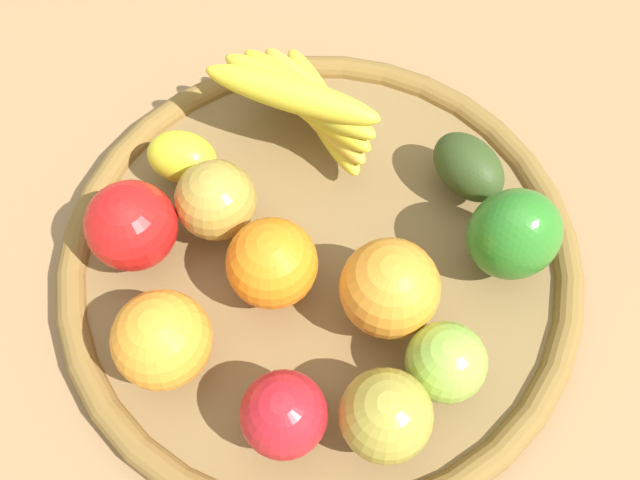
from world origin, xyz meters
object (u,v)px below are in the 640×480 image
object	(u,v)px
orange_2	(165,344)
apple_4	(284,414)
orange_1	(390,288)
apple_2	(132,226)
apple_3	(216,200)
apple_0	(386,415)
lemon_0	(182,157)
banana_bunch	(306,101)
bell_pepper	(514,235)
avocado	(468,167)
apple_1	(446,362)
orange_0	(273,265)

from	to	relation	value
orange_2	apple_4	world-z (taller)	orange_2
orange_1	apple_2	size ratio (longest dim) A/B	1.05
apple_3	apple_0	xyz separation A→B (m)	(-0.01, -0.23, -0.00)
lemon_0	banana_bunch	distance (m)	0.13
lemon_0	bell_pepper	world-z (taller)	bell_pepper
banana_bunch	avocado	size ratio (longest dim) A/B	2.23
orange_2	apple_2	distance (m)	0.11
apple_1	banana_bunch	xyz separation A→B (m)	(0.07, 0.26, 0.01)
apple_4	avocado	size ratio (longest dim) A/B	0.88
apple_1	orange_2	bearing A→B (deg)	138.11
orange_2	apple_1	bearing A→B (deg)	-41.89
apple_3	orange_0	size ratio (longest dim) A/B	0.93
apple_3	orange_2	bearing A→B (deg)	-141.30
apple_1	bell_pepper	bearing A→B (deg)	20.46
apple_1	apple_2	bearing A→B (deg)	116.86
lemon_0	orange_0	distance (m)	0.15
orange_0	banana_bunch	xyz separation A→B (m)	(0.12, 0.11, 0.01)
apple_1	apple_4	distance (m)	0.13
bell_pepper	apple_2	xyz separation A→B (m)	(-0.24, 0.21, -0.01)
orange_0	banana_bunch	distance (m)	0.17
lemon_0	banana_bunch	size ratio (longest dim) A/B	0.38
apple_1	apple_3	xyz separation A→B (m)	(-0.06, 0.23, 0.00)
banana_bunch	bell_pepper	xyz separation A→B (m)	(0.05, -0.22, 0.00)
apple_3	apple_0	bearing A→B (deg)	-91.89
orange_2	apple_2	xyz separation A→B (m)	(0.04, 0.11, -0.00)
orange_0	avocado	xyz separation A→B (m)	(0.20, -0.03, -0.01)
avocado	orange_0	bearing A→B (deg)	172.58
apple_3	orange_0	xyz separation A→B (m)	(0.00, -0.08, 0.00)
orange_1	apple_4	world-z (taller)	orange_1
orange_0	avocado	world-z (taller)	orange_0
banana_bunch	bell_pepper	size ratio (longest dim) A/B	1.89
bell_pepper	avocado	bearing A→B (deg)	-80.69
apple_0	orange_2	bearing A→B (deg)	123.45
apple_3	apple_0	world-z (taller)	same
banana_bunch	apple_4	world-z (taller)	banana_bunch
orange_0	banana_bunch	bearing A→B (deg)	42.58
banana_bunch	apple_0	bearing A→B (deg)	-116.62
apple_1	orange_1	distance (m)	0.07
orange_0	banana_bunch	size ratio (longest dim) A/B	0.45
lemon_0	orange_0	world-z (taller)	orange_0
lemon_0	avocado	size ratio (longest dim) A/B	0.86
orange_2	avocado	world-z (taller)	orange_2
apple_2	apple_1	bearing A→B (deg)	-63.14
orange_1	banana_bunch	bearing A→B (deg)	71.40
bell_pepper	apple_2	distance (m)	0.32
avocado	apple_0	bearing A→B (deg)	-149.26
apple_1	orange_0	bearing A→B (deg)	110.70
lemon_0	apple_0	distance (m)	0.30
bell_pepper	avocado	size ratio (longest dim) A/B	1.18
orange_1	avocado	xyz separation A→B (m)	(0.14, 0.05, -0.02)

